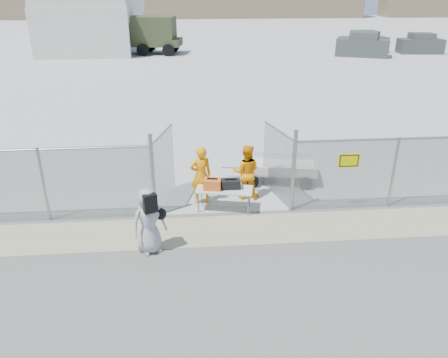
{
  "coord_description": "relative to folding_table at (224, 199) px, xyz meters",
  "views": [
    {
      "loc": [
        -0.96,
        -9.28,
        6.23
      ],
      "look_at": [
        0.0,
        2.0,
        1.1
      ],
      "focal_mm": 35.0,
      "sensor_mm": 36.0,
      "label": 1
    }
  ],
  "objects": [
    {
      "name": "military_truck",
      "position": [
        -4.88,
        31.53,
        1.32
      ],
      "size": [
        7.34,
        3.69,
        3.34
      ],
      "primitive_type": null,
      "rotation": [
        0.0,
        0.0,
        -0.16
      ],
      "color": "#363C23",
      "rests_on": "ground"
    },
    {
      "name": "ground",
      "position": [
        -0.02,
        -2.2,
        -0.35
      ],
      "size": [
        160.0,
        160.0,
        0.0
      ],
      "primitive_type": "plane",
      "color": "#4C4C4C"
    },
    {
      "name": "folding_table",
      "position": [
        0.0,
        0.0,
        0.0
      ],
      "size": [
        1.75,
        1.01,
        0.7
      ],
      "primitive_type": null,
      "rotation": [
        0.0,
        0.0,
        -0.21
      ],
      "color": "silver",
      "rests_on": "ground"
    },
    {
      "name": "tarmac_inside",
      "position": [
        -0.02,
        39.8,
        -0.34
      ],
      "size": [
        160.0,
        80.0,
        0.01
      ],
      "primitive_type": "cube",
      "color": "#A9A9A9",
      "rests_on": "ground"
    },
    {
      "name": "security_worker_left",
      "position": [
        -0.66,
        0.54,
        0.56
      ],
      "size": [
        0.75,
        0.58,
        1.82
      ],
      "primitive_type": "imported",
      "rotation": [
        0.0,
        0.0,
        3.37
      ],
      "color": "#FE9504",
      "rests_on": "ground"
    },
    {
      "name": "utility_trailer",
      "position": [
        2.05,
        2.0,
        0.04
      ],
      "size": [
        3.49,
        2.23,
        0.79
      ],
      "primitive_type": null,
      "rotation": [
        0.0,
        0.0,
        -0.18
      ],
      "color": "silver",
      "rests_on": "ground"
    },
    {
      "name": "parked_vehicle_mid",
      "position": [
        15.0,
        28.28,
        0.69
      ],
      "size": [
        5.02,
        3.64,
        2.07
      ],
      "primitive_type": null,
      "rotation": [
        0.0,
        0.0,
        -0.38
      ],
      "color": "#3D423D",
      "rests_on": "ground"
    },
    {
      "name": "chain_link_fence",
      "position": [
        -0.02,
        -0.2,
        0.75
      ],
      "size": [
        40.0,
        0.2,
        2.2
      ],
      "primitive_type": null,
      "color": "gray",
      "rests_on": "ground"
    },
    {
      "name": "black_duffel",
      "position": [
        0.19,
        0.03,
        0.48
      ],
      "size": [
        0.56,
        0.33,
        0.27
      ],
      "primitive_type": "cube",
      "rotation": [
        0.0,
        0.0,
        -0.01
      ],
      "color": "black",
      "rests_on": "folding_table"
    },
    {
      "name": "quonset_hangar",
      "position": [
        -10.02,
        37.8,
        3.65
      ],
      "size": [
        9.0,
        18.0,
        8.0
      ],
      "primitive_type": null,
      "color": "beige",
      "rests_on": "ground"
    },
    {
      "name": "parked_vehicle_near",
      "position": [
        16.11,
        30.83,
        0.62
      ],
      "size": [
        4.37,
        2.18,
        1.93
      ],
      "primitive_type": null,
      "rotation": [
        0.0,
        0.0,
        0.06
      ],
      "color": "#3D423D",
      "rests_on": "ground"
    },
    {
      "name": "orange_bag",
      "position": [
        -0.35,
        0.0,
        0.51
      ],
      "size": [
        0.55,
        0.42,
        0.31
      ],
      "primitive_type": "cube",
      "rotation": [
        0.0,
        0.0,
        -0.18
      ],
      "color": "orange",
      "rests_on": "folding_table"
    },
    {
      "name": "dirt_strip",
      "position": [
        -0.02,
        -1.2,
        -0.34
      ],
      "size": [
        44.0,
        1.6,
        0.01
      ],
      "primitive_type": "cube",
      "color": "tan",
      "rests_on": "ground"
    },
    {
      "name": "visitor",
      "position": [
        -2.04,
        -2.01,
        0.52
      ],
      "size": [
        1.0,
        0.85,
        1.73
      ],
      "primitive_type": "imported",
      "rotation": [
        0.0,
        0.0,
        0.43
      ],
      "color": "#9A9A9D",
      "rests_on": "ground"
    },
    {
      "name": "parked_vehicle_far",
      "position": [
        21.16,
        29.58,
        0.55
      ],
      "size": [
        4.15,
        2.18,
        1.81
      ],
      "primitive_type": null,
      "rotation": [
        0.0,
        0.0,
        -0.1
      ],
      "color": "#3D423D",
      "rests_on": "ground"
    },
    {
      "name": "security_worker_right",
      "position": [
        0.74,
        0.76,
        0.53
      ],
      "size": [
        0.95,
        0.8,
        1.75
      ],
      "primitive_type": "imported",
      "rotation": [
        0.0,
        0.0,
        2.96
      ],
      "color": "#FE9504",
      "rests_on": "ground"
    }
  ]
}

